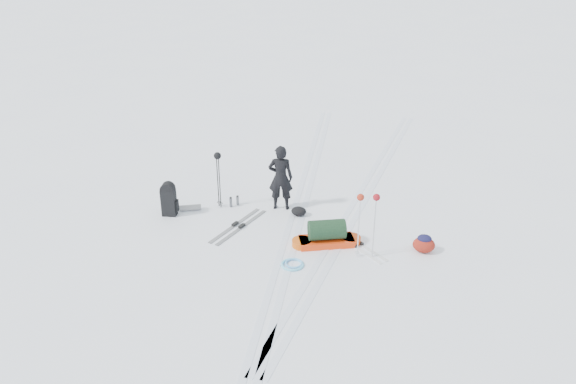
% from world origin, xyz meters
% --- Properties ---
extents(ground, '(200.00, 200.00, 0.00)m').
position_xyz_m(ground, '(0.00, 0.00, 0.00)').
color(ground, white).
rests_on(ground, ground).
extents(ski_tracks, '(3.38, 17.97, 0.01)m').
position_xyz_m(ski_tracks, '(0.61, 0.88, 0.00)').
color(ski_tracks, silver).
rests_on(ski_tracks, ground).
extents(skier, '(0.64, 0.47, 1.63)m').
position_xyz_m(skier, '(-0.51, 0.86, 0.82)').
color(skier, black).
rests_on(skier, ground).
extents(pulk_sled, '(1.58, 0.92, 0.58)m').
position_xyz_m(pulk_sled, '(0.86, -0.66, 0.22)').
color(pulk_sled, red).
rests_on(pulk_sled, ground).
extents(expedition_rucksack, '(0.84, 0.64, 0.85)m').
position_xyz_m(expedition_rucksack, '(-2.99, -0.03, 0.39)').
color(expedition_rucksack, black).
rests_on(expedition_rucksack, ground).
extents(ski_poles_black, '(0.19, 0.18, 1.44)m').
position_xyz_m(ski_poles_black, '(-2.00, 0.61, 1.18)').
color(ski_poles_black, black).
rests_on(ski_poles_black, ground).
extents(ski_poles_silver, '(0.46, 0.21, 1.46)m').
position_xyz_m(ski_poles_silver, '(1.72, -0.99, 1.22)').
color(ski_poles_silver, silver).
rests_on(ski_poles_silver, ground).
extents(touring_skis_grey, '(0.88, 1.91, 0.07)m').
position_xyz_m(touring_skis_grey, '(-1.26, -0.28, 0.02)').
color(touring_skis_grey, gray).
rests_on(touring_skis_grey, ground).
extents(touring_skis_white, '(1.42, 1.36, 0.06)m').
position_xyz_m(touring_skis_white, '(1.52, -0.56, 0.01)').
color(touring_skis_white, silver).
rests_on(touring_skis_white, ground).
extents(rope_coil, '(0.53, 0.53, 0.06)m').
position_xyz_m(rope_coil, '(0.32, -1.64, 0.03)').
color(rope_coil, '#63CEF0').
rests_on(rope_coil, ground).
extents(small_daypack, '(0.50, 0.39, 0.40)m').
position_xyz_m(small_daypack, '(2.92, -0.52, 0.20)').
color(small_daypack, maroon).
rests_on(small_daypack, ground).
extents(thermos_pair, '(0.20, 0.23, 0.26)m').
position_xyz_m(thermos_pair, '(-1.67, 0.73, 0.12)').
color(thermos_pair, '#515458').
rests_on(thermos_pair, ground).
extents(stuff_sack, '(0.45, 0.40, 0.23)m').
position_xyz_m(stuff_sack, '(-0.00, 0.56, 0.11)').
color(stuff_sack, black).
rests_on(stuff_sack, ground).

